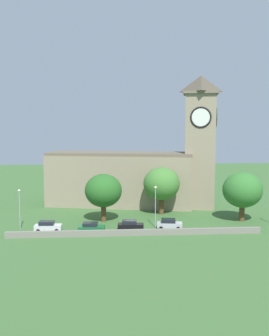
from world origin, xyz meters
name	(u,v)px	position (x,y,z in m)	size (l,w,h in m)	color
ground_plane	(128,210)	(0.00, 15.00, 0.00)	(200.00, 200.00, 0.00)	#3D6633
church	(139,170)	(2.62, 19.56, 8.02)	(38.21, 16.22, 28.46)	gray
quay_barrier	(135,232)	(0.00, -4.56, 0.50)	(41.80, 0.70, 0.99)	gray
car_white	(48,226)	(-14.64, -0.99, 0.90)	(4.54, 2.15, 1.79)	silver
car_green	(91,227)	(-7.24, -1.97, 0.84)	(4.58, 2.64, 1.65)	#1E6B38
car_black	(130,225)	(-0.60, -1.21, 0.89)	(4.55, 2.35, 1.76)	black
car_silver	(169,224)	(6.20, -0.92, 0.91)	(4.54, 2.61, 1.81)	silver
streetlamp_west_end	(19,203)	(-19.67, 1.01, 4.66)	(0.44, 0.44, 6.97)	#9EA0A5
streetlamp_west_mid	(155,200)	(3.91, 0.30, 4.88)	(0.44, 0.44, 7.35)	#9EA0A5
tree_by_tower	(243,190)	(20.75, 3.85, 5.89)	(7.40, 7.40, 9.27)	brown
tree_riverside_east	(103,191)	(-5.20, 5.46, 5.80)	(6.90, 6.90, 8.95)	brown
tree_riverside_west	(162,184)	(6.48, 10.85, 6.18)	(7.34, 7.34, 9.53)	brown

